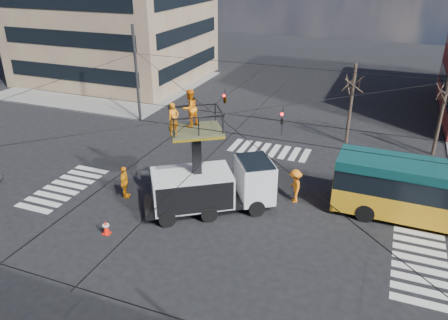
% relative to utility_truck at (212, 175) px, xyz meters
% --- Properties ---
extents(ground, '(120.00, 120.00, 0.00)m').
position_rel_utility_truck_xyz_m(ground, '(0.69, -0.99, -2.14)').
color(ground, black).
rests_on(ground, ground).
extents(sidewalk_nw, '(18.00, 18.00, 0.12)m').
position_rel_utility_truck_xyz_m(sidewalk_nw, '(-20.31, 20.01, -2.08)').
color(sidewalk_nw, slate).
rests_on(sidewalk_nw, ground).
extents(crosswalks, '(22.40, 22.40, 0.02)m').
position_rel_utility_truck_xyz_m(crosswalks, '(0.69, -0.99, -2.13)').
color(crosswalks, silver).
rests_on(crosswalks, ground).
extents(overhead_network, '(24.24, 24.24, 8.00)m').
position_rel_utility_truck_xyz_m(overhead_network, '(0.62, -0.58, 2.15)').
color(overhead_network, '#2D2D30').
rests_on(overhead_network, ground).
extents(tree_a, '(2.00, 2.00, 6.00)m').
position_rel_utility_truck_xyz_m(tree_a, '(5.69, 12.51, 2.49)').
color(tree_a, '#382B21').
rests_on(tree_a, ground).
extents(tree_b, '(2.00, 2.00, 6.00)m').
position_rel_utility_truck_xyz_m(tree_b, '(11.69, 12.51, 2.49)').
color(tree_b, '#382B21').
rests_on(tree_b, ground).
extents(utility_truck, '(7.10, 5.80, 6.77)m').
position_rel_utility_truck_xyz_m(utility_truck, '(0.00, 0.00, 0.00)').
color(utility_truck, black).
rests_on(utility_truck, ground).
extents(traffic_cone, '(0.36, 0.36, 0.76)m').
position_rel_utility_truck_xyz_m(traffic_cone, '(-4.04, -4.16, -1.76)').
color(traffic_cone, '#F71B0A').
rests_on(traffic_cone, ground).
extents(worker_ground, '(0.80, 1.22, 1.93)m').
position_rel_utility_truck_xyz_m(worker_ground, '(-5.20, -0.61, -1.18)').
color(worker_ground, '#FF9E10').
rests_on(worker_ground, ground).
extents(flagger, '(1.19, 1.47, 1.99)m').
position_rel_utility_truck_xyz_m(flagger, '(4.04, 2.48, -1.15)').
color(flagger, orange).
rests_on(flagger, ground).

